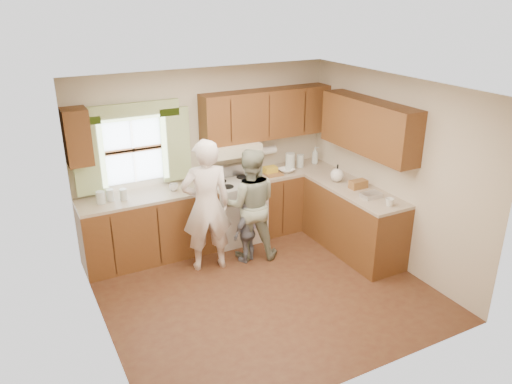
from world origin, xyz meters
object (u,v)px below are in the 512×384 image
woman_left (206,206)px  woman_right (250,204)px  stove (235,209)px  child (248,232)px

woman_left → woman_right: (0.63, 0.00, -0.11)m
woman_right → stove: bearing=-70.9°
woman_left → child: woman_left is taller
stove → child: stove is taller
stove → woman_right: 0.67m
stove → child: (-0.15, -0.69, -0.03)m
woman_left → child: size_ratio=2.04×
stove → woman_right: woman_right is taller
woman_left → woman_right: size_ratio=1.14×
stove → woman_left: 1.00m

